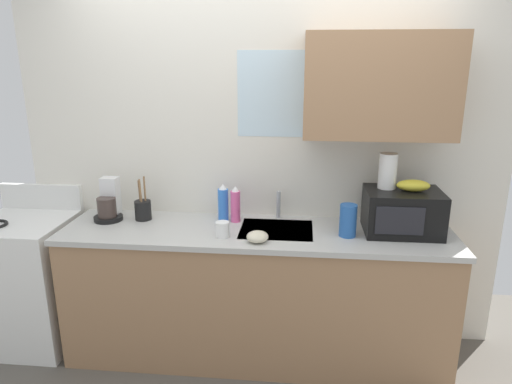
# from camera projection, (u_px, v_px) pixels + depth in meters

# --- Properties ---
(kitchen_wall_assembly) EXTENTS (3.26, 0.42, 2.50)m
(kitchen_wall_assembly) POSITION_uv_depth(u_px,v_px,m) (280.00, 151.00, 3.08)
(kitchen_wall_assembly) COLOR silver
(kitchen_wall_assembly) RESTS_ON ground
(counter_unit) EXTENTS (2.49, 0.63, 0.90)m
(counter_unit) POSITION_uv_depth(u_px,v_px,m) (256.00, 292.00, 3.04)
(counter_unit) COLOR #9E7551
(counter_unit) RESTS_ON ground
(sink_faucet) EXTENTS (0.03, 0.03, 0.19)m
(sink_faucet) POSITION_uv_depth(u_px,v_px,m) (278.00, 205.00, 3.11)
(sink_faucet) COLOR #B2B5BA
(sink_faucet) RESTS_ON counter_unit
(stove_range) EXTENTS (0.60, 0.60, 1.08)m
(stove_range) POSITION_uv_depth(u_px,v_px,m) (30.00, 281.00, 3.19)
(stove_range) COLOR white
(stove_range) RESTS_ON ground
(microwave) EXTENTS (0.46, 0.35, 0.27)m
(microwave) POSITION_uv_depth(u_px,v_px,m) (402.00, 212.00, 2.84)
(microwave) COLOR black
(microwave) RESTS_ON counter_unit
(banana_bunch) EXTENTS (0.20, 0.11, 0.07)m
(banana_bunch) POSITION_uv_depth(u_px,v_px,m) (413.00, 185.00, 2.79)
(banana_bunch) COLOR gold
(banana_bunch) RESTS_ON microwave
(paper_towel_roll) EXTENTS (0.11, 0.11, 0.22)m
(paper_towel_roll) POSITION_uv_depth(u_px,v_px,m) (388.00, 171.00, 2.83)
(paper_towel_roll) COLOR white
(paper_towel_roll) RESTS_ON microwave
(coffee_maker) EXTENTS (0.19, 0.21, 0.28)m
(coffee_maker) POSITION_uv_depth(u_px,v_px,m) (109.00, 204.00, 3.09)
(coffee_maker) COLOR black
(coffee_maker) RESTS_ON counter_unit
(dish_soap_bottle_pink) EXTENTS (0.06, 0.06, 0.25)m
(dish_soap_bottle_pink) POSITION_uv_depth(u_px,v_px,m) (235.00, 205.00, 3.03)
(dish_soap_bottle_pink) COLOR #E55999
(dish_soap_bottle_pink) RESTS_ON counter_unit
(dish_soap_bottle_blue) EXTENTS (0.07, 0.07, 0.25)m
(dish_soap_bottle_blue) POSITION_uv_depth(u_px,v_px,m) (223.00, 203.00, 3.05)
(dish_soap_bottle_blue) COLOR blue
(dish_soap_bottle_blue) RESTS_ON counter_unit
(cereal_canister) EXTENTS (0.10, 0.10, 0.20)m
(cereal_canister) POSITION_uv_depth(u_px,v_px,m) (348.00, 220.00, 2.78)
(cereal_canister) COLOR #2659A5
(cereal_canister) RESTS_ON counter_unit
(mug_white) EXTENTS (0.08, 0.08, 0.09)m
(mug_white) POSITION_uv_depth(u_px,v_px,m) (222.00, 229.00, 2.79)
(mug_white) COLOR white
(mug_white) RESTS_ON counter_unit
(utensil_crock) EXTENTS (0.11, 0.11, 0.30)m
(utensil_crock) POSITION_uv_depth(u_px,v_px,m) (143.00, 209.00, 3.08)
(utensil_crock) COLOR black
(utensil_crock) RESTS_ON counter_unit
(small_bowl) EXTENTS (0.13, 0.13, 0.06)m
(small_bowl) POSITION_uv_depth(u_px,v_px,m) (257.00, 237.00, 2.71)
(small_bowl) COLOR beige
(small_bowl) RESTS_ON counter_unit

